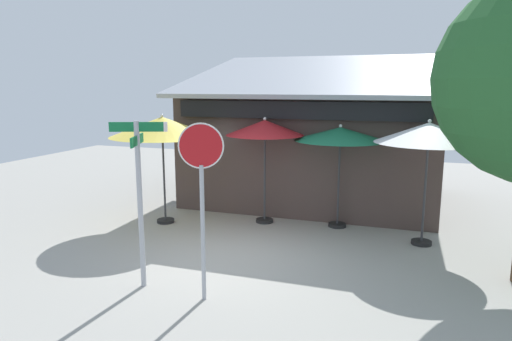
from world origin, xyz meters
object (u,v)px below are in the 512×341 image
Objects in this scene: stop_sign at (202,181)px; patio_umbrella_ivory_far_right at (429,134)px; street_sign_post at (140,186)px; patio_umbrella_forest_green_right at (340,135)px; patio_umbrella_mustard_left at (162,127)px; patio_umbrella_crimson_center at (265,129)px.

stop_sign is 1.05× the size of patio_umbrella_ivory_far_right.
street_sign_post is at bearing -140.54° from patio_umbrella_ivory_far_right.
street_sign_post is at bearing 174.06° from stop_sign.
patio_umbrella_ivory_far_right reaches higher than patio_umbrella_forest_green_right.
street_sign_post is at bearing -65.85° from patio_umbrella_mustard_left.
stop_sign is 4.88m from patio_umbrella_forest_green_right.
patio_umbrella_ivory_far_right is at bearing -19.44° from patio_umbrella_forest_green_right.
street_sign_post reaches higher than patio_umbrella_crimson_center.
stop_sign is 5.25m from patio_umbrella_ivory_far_right.
patio_umbrella_ivory_far_right is (1.97, -0.69, 0.17)m from patio_umbrella_forest_green_right.
street_sign_post is 1.05× the size of patio_umbrella_ivory_far_right.
patio_umbrella_crimson_center is 1.06× the size of patio_umbrella_forest_green_right.
patio_umbrella_crimson_center is 3.83m from patio_umbrella_ivory_far_right.
patio_umbrella_forest_green_right is at bearing 59.33° from street_sign_post.
street_sign_post reaches higher than patio_umbrella_mustard_left.
patio_umbrella_crimson_center is at bearing 94.79° from stop_sign.
patio_umbrella_ivory_far_right is at bearing 3.35° from patio_umbrella_mustard_left.
patio_umbrella_forest_green_right is (1.83, 0.22, -0.11)m from patio_umbrella_crimson_center.
patio_umbrella_mustard_left reaches higher than patio_umbrella_forest_green_right.
patio_umbrella_mustard_left reaches higher than patio_umbrella_ivory_far_right.
patio_umbrella_mustard_left is (-2.77, 3.59, 0.45)m from stop_sign.
street_sign_post is 1.24m from stop_sign.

